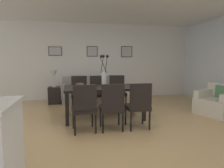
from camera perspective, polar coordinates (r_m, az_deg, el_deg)
The scene contains 21 objects.
ground_plane at distance 4.01m, azimuth -0.93°, elevation -12.84°, with size 9.00×9.00×0.00m, color tan.
back_wall_panel at distance 6.99m, azimuth -6.05°, elevation 6.54°, with size 9.00×0.10×2.60m, color silver.
dining_table at distance 4.57m, azimuth -2.34°, elevation -1.76°, with size 1.80×0.92×0.74m.
dining_chair_near_left at distance 3.72m, azimuth -8.01°, elevation -6.29°, with size 0.46×0.46×0.92m.
dining_chair_near_right at distance 5.41m, azimuth -9.40°, elevation -2.08°, with size 0.44×0.44×0.92m.
dining_chair_far_left at distance 3.78m, azimuth -0.02°, elevation -6.01°, with size 0.46×0.46×0.92m.
dining_chair_far_right at distance 5.43m, azimuth -3.98°, elevation -1.97°, with size 0.46×0.46×0.92m.
dining_chair_mid_left at distance 3.91m, azimuth 7.72°, elevation -5.62°, with size 0.44×0.44×0.92m.
dining_chair_mid_right at distance 5.52m, azimuth 1.59°, elevation -1.80°, with size 0.47×0.47×0.92m.
centerpiece_vase at distance 4.53m, azimuth -2.35°, elevation 2.74°, with size 0.21×0.23×0.73m.
placemat_near_left at distance 4.30m, azimuth -9.00°, elevation -1.34°, with size 0.32×0.32×0.01m, color black.
bowl_near_left at distance 4.30m, azimuth -9.01°, elevation -0.84°, with size 0.17×0.17×0.07m.
placemat_near_right at distance 4.71m, azimuth -9.25°, elevation -0.60°, with size 0.32×0.32×0.01m, color black.
bowl_near_right at distance 4.71m, azimuth -9.26°, elevation -0.15°, with size 0.17×0.17×0.07m.
sofa at distance 6.47m, azimuth -6.48°, elevation -2.60°, with size 1.72×0.84×0.80m.
side_table at distance 6.40m, azimuth -16.32°, elevation -3.12°, with size 0.36×0.36×0.52m, color black.
table_lamp at distance 6.33m, azimuth -16.52°, elevation 2.53°, with size 0.22×0.22×0.51m.
armchair at distance 5.62m, azimuth 28.13°, elevation -4.84°, with size 1.03×1.03×0.75m.
framed_picture_left at distance 6.90m, azimuth -16.14°, elevation 9.13°, with size 0.43×0.03×0.30m.
framed_picture_center at distance 6.93m, azimuth -5.75°, elevation 9.37°, with size 0.37×0.03×0.36m.
framed_picture_right at distance 7.17m, azimuth 4.26°, elevation 9.31°, with size 0.41×0.03×0.39m.
Camera 1 is at (-0.71, -3.70, 1.37)m, focal length 31.59 mm.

